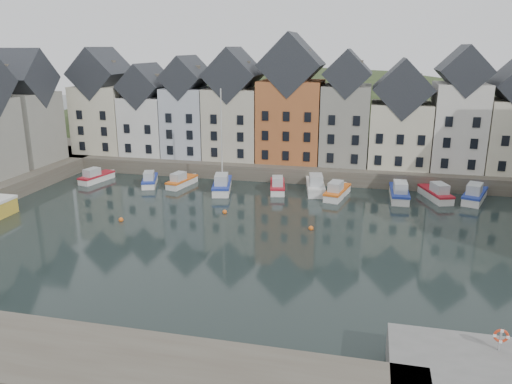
% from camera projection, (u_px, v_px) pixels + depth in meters
% --- Properties ---
extents(ground, '(260.00, 260.00, 0.00)m').
position_uv_depth(ground, '(241.00, 243.00, 47.15)').
color(ground, black).
rests_on(ground, ground).
extents(far_quay, '(90.00, 16.00, 2.00)m').
position_uv_depth(far_quay, '(292.00, 163.00, 74.92)').
color(far_quay, '#4F473C').
rests_on(far_quay, ground).
extents(hillside, '(153.60, 70.40, 64.00)m').
position_uv_depth(hillside, '(310.00, 224.00, 104.54)').
color(hillside, '#273319').
rests_on(hillside, ground).
extents(far_terrace, '(72.37, 8.16, 17.78)m').
position_uv_depth(far_terrace, '(313.00, 113.00, 70.14)').
color(far_terrace, beige).
rests_on(far_terrace, far_quay).
extents(left_terrace, '(7.65, 17.00, 15.69)m').
position_uv_depth(left_terrace, '(0.00, 118.00, 65.08)').
color(left_terrace, gray).
rests_on(left_terrace, left_quay).
extents(mooring_buoys, '(20.50, 5.50, 0.50)m').
position_uv_depth(mooring_buoys, '(218.00, 220.00, 52.96)').
color(mooring_buoys, orange).
rests_on(mooring_buoys, ground).
extents(boat_a, '(2.86, 5.86, 2.16)m').
position_uv_depth(boat_a, '(96.00, 177.00, 68.33)').
color(boat_a, silver).
rests_on(boat_a, ground).
extents(boat_b, '(3.51, 5.86, 2.15)m').
position_uv_depth(boat_b, '(150.00, 180.00, 66.65)').
color(boat_b, silver).
rests_on(boat_b, ground).
extents(boat_c, '(2.76, 5.79, 2.13)m').
position_uv_depth(boat_c, '(181.00, 181.00, 66.17)').
color(boat_c, silver).
rests_on(boat_c, ground).
extents(boat_d, '(3.59, 7.17, 13.12)m').
position_uv_depth(boat_d, '(222.00, 185.00, 63.74)').
color(boat_d, silver).
rests_on(boat_d, ground).
extents(boat_e, '(2.89, 6.07, 2.24)m').
position_uv_depth(boat_e, '(277.00, 186.00, 63.80)').
color(boat_e, silver).
rests_on(boat_e, ground).
extents(boat_f, '(3.30, 7.18, 2.65)m').
position_uv_depth(boat_f, '(315.00, 186.00, 63.47)').
color(boat_f, silver).
rests_on(boat_f, ground).
extents(boat_g, '(3.07, 6.40, 2.36)m').
position_uv_depth(boat_g, '(337.00, 192.00, 61.16)').
color(boat_g, silver).
rests_on(boat_g, ground).
extents(boat_h, '(2.23, 6.77, 2.58)m').
position_uv_depth(boat_h, '(399.00, 193.00, 60.43)').
color(boat_h, silver).
rests_on(boat_h, ground).
extents(boat_i, '(3.87, 6.49, 2.38)m').
position_uv_depth(boat_i, '(436.00, 194.00, 60.40)').
color(boat_i, silver).
rests_on(boat_i, ground).
extents(boat_j, '(4.06, 6.93, 2.54)m').
position_uv_depth(boat_j, '(475.00, 195.00, 59.66)').
color(boat_j, silver).
rests_on(boat_j, ground).
extents(life_ring_post, '(0.80, 0.17, 1.30)m').
position_uv_depth(life_ring_post, '(501.00, 336.00, 26.80)').
color(life_ring_post, gray).
rests_on(life_ring_post, near_quay).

